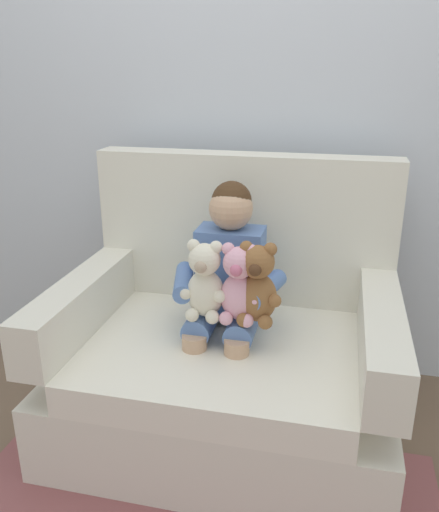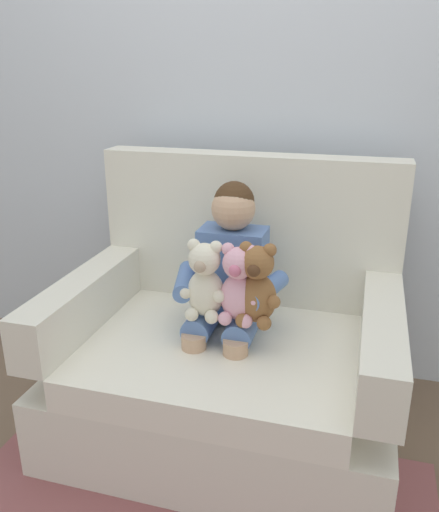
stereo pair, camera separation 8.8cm
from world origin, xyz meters
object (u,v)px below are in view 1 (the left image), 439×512
at_px(seated_child, 227,279).
at_px(plush_pink, 239,286).
at_px(plush_brown, 257,286).
at_px(armchair, 228,354).
at_px(plush_cream, 205,282).

distance_m(seated_child, plush_pink, 0.16).
relative_size(seated_child, plush_brown, 2.67).
bearing_deg(seated_child, armchair, -70.93).
height_order(plush_pink, plush_cream, plush_cream).
height_order(armchair, seated_child, armchair).
distance_m(plush_pink, plush_brown, 0.07).
height_order(armchair, plush_brown, armchair).
distance_m(plush_cream, plush_brown, 0.19).
xyz_separation_m(plush_pink, plush_brown, (0.07, 0.00, 0.00)).
height_order(plush_cream, plush_brown, plush_brown).
relative_size(plush_pink, plush_cream, 0.99).
bearing_deg(armchair, seated_child, 115.40).
bearing_deg(plush_brown, seated_child, 116.66).
bearing_deg(plush_brown, armchair, 119.24).
bearing_deg(armchair, plush_pink, -61.35).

